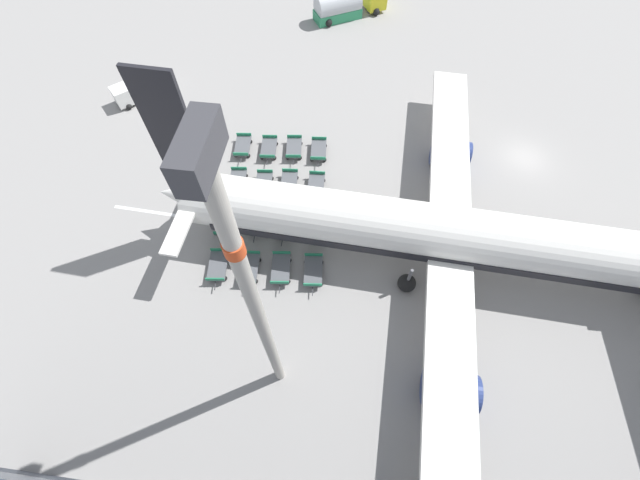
# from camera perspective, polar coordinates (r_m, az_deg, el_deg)

# --- Properties ---
(ground_plane) EXTENTS (500.00, 500.00, 0.00)m
(ground_plane) POSITION_cam_1_polar(r_m,az_deg,el_deg) (42.51, 27.66, 10.54)
(ground_plane) COLOR gray
(airplane) EXTENTS (39.60, 47.36, 14.78)m
(airplane) POSITION_cam_1_polar(r_m,az_deg,el_deg) (30.01, 20.72, 0.36)
(airplane) COLOR white
(airplane) RESTS_ON ground_plane
(fuel_tanker_primary) EXTENTS (6.63, 9.13, 3.31)m
(fuel_tanker_primary) POSITION_cam_1_polar(r_m,az_deg,el_deg) (56.73, 3.71, 30.89)
(fuel_tanker_primary) COLOR yellow
(fuel_tanker_primary) RESTS_ON ground_plane
(service_van) EXTENTS (4.56, 4.68, 1.95)m
(service_van) POSITION_cam_1_polar(r_m,az_deg,el_deg) (47.44, -25.09, 19.14)
(service_van) COLOR white
(service_van) RESTS_ON ground_plane
(baggage_dolly_row_near_col_a) EXTENTS (3.42, 1.76, 0.92)m
(baggage_dolly_row_near_col_a) POSITION_cam_1_polar(r_m,az_deg,el_deg) (38.92, -11.17, 13.22)
(baggage_dolly_row_near_col_a) COLOR #515459
(baggage_dolly_row_near_col_a) RESTS_ON ground_plane
(baggage_dolly_row_near_col_b) EXTENTS (3.42, 1.77, 0.92)m
(baggage_dolly_row_near_col_b) POSITION_cam_1_polar(r_m,az_deg,el_deg) (36.03, -11.88, 8.32)
(baggage_dolly_row_near_col_b) COLOR #515459
(baggage_dolly_row_near_col_b) RESTS_ON ground_plane
(baggage_dolly_row_near_col_c) EXTENTS (3.39, 1.65, 0.92)m
(baggage_dolly_row_near_col_c) POSITION_cam_1_polar(r_m,az_deg,el_deg) (33.52, -13.52, 2.50)
(baggage_dolly_row_near_col_c) COLOR #515459
(baggage_dolly_row_near_col_c) RESTS_ON ground_plane
(baggage_dolly_row_near_col_d) EXTENTS (3.43, 1.79, 0.92)m
(baggage_dolly_row_near_col_d) POSITION_cam_1_polar(r_m,az_deg,el_deg) (31.48, -14.61, -3.67)
(baggage_dolly_row_near_col_d) COLOR #515459
(baggage_dolly_row_near_col_d) RESTS_ON ground_plane
(baggage_dolly_row_mid_a_col_a) EXTENTS (3.42, 1.74, 0.92)m
(baggage_dolly_row_mid_a_col_a) POSITION_cam_1_polar(r_m,az_deg,el_deg) (38.33, -7.45, 13.07)
(baggage_dolly_row_mid_a_col_a) COLOR #515459
(baggage_dolly_row_mid_a_col_a) RESTS_ON ground_plane
(baggage_dolly_row_mid_a_col_b) EXTENTS (3.42, 1.75, 0.92)m
(baggage_dolly_row_mid_a_col_b) POSITION_cam_1_polar(r_m,az_deg,el_deg) (35.42, -8.17, 8.03)
(baggage_dolly_row_mid_a_col_b) COLOR #515459
(baggage_dolly_row_mid_a_col_b) RESTS_ON ground_plane
(baggage_dolly_row_mid_a_col_c) EXTENTS (3.40, 1.66, 0.92)m
(baggage_dolly_row_mid_a_col_c) POSITION_cam_1_polar(r_m,az_deg,el_deg) (33.05, -9.11, 2.66)
(baggage_dolly_row_mid_a_col_c) COLOR #515459
(baggage_dolly_row_mid_a_col_c) RESTS_ON ground_plane
(baggage_dolly_row_mid_a_col_d) EXTENTS (3.41, 1.70, 0.92)m
(baggage_dolly_row_mid_a_col_d) POSITION_cam_1_polar(r_m,az_deg,el_deg) (30.85, -10.27, -4.10)
(baggage_dolly_row_mid_a_col_d) COLOR #515459
(baggage_dolly_row_mid_a_col_d) RESTS_ON ground_plane
(baggage_dolly_row_mid_b_col_a) EXTENTS (3.42, 1.77, 0.92)m
(baggage_dolly_row_mid_b_col_a) POSITION_cam_1_polar(r_m,az_deg,el_deg) (38.11, -3.80, 13.16)
(baggage_dolly_row_mid_b_col_a) COLOR #515459
(baggage_dolly_row_mid_b_col_a) RESTS_ON ground_plane
(baggage_dolly_row_mid_b_col_b) EXTENTS (3.41, 1.71, 0.92)m
(baggage_dolly_row_mid_b_col_b) POSITION_cam_1_polar(r_m,az_deg,el_deg) (35.24, -4.53, 8.21)
(baggage_dolly_row_mid_b_col_b) COLOR #515459
(baggage_dolly_row_mid_b_col_b) RESTS_ON ground_plane
(baggage_dolly_row_mid_b_col_c) EXTENTS (3.37, 1.59, 0.92)m
(baggage_dolly_row_mid_b_col_c) POSITION_cam_1_polar(r_m,az_deg,el_deg) (32.56, -5.10, 2.16)
(baggage_dolly_row_mid_b_col_c) COLOR #515459
(baggage_dolly_row_mid_b_col_c) RESTS_ON ground_plane
(baggage_dolly_row_mid_b_col_d) EXTENTS (3.42, 1.77, 0.92)m
(baggage_dolly_row_mid_b_col_d) POSITION_cam_1_polar(r_m,az_deg,el_deg) (30.49, -5.72, -4.22)
(baggage_dolly_row_mid_b_col_d) COLOR #515459
(baggage_dolly_row_mid_b_col_d) RESTS_ON ground_plane
(baggage_dolly_row_far_col_a) EXTENTS (3.41, 1.72, 0.92)m
(baggage_dolly_row_far_col_a) POSITION_cam_1_polar(r_m,az_deg,el_deg) (37.85, -0.20, 12.92)
(baggage_dolly_row_far_col_a) COLOR #515459
(baggage_dolly_row_far_col_a) RESTS_ON ground_plane
(baggage_dolly_row_far_col_b) EXTENTS (3.39, 1.64, 0.92)m
(baggage_dolly_row_far_col_b) POSITION_cam_1_polar(r_m,az_deg,el_deg) (34.95, -0.59, 7.88)
(baggage_dolly_row_far_col_b) COLOR #515459
(baggage_dolly_row_far_col_b) RESTS_ON ground_plane
(baggage_dolly_row_far_col_c) EXTENTS (3.40, 1.66, 0.92)m
(baggage_dolly_row_far_col_c) POSITION_cam_1_polar(r_m,az_deg,el_deg) (32.46, -0.53, 2.23)
(baggage_dolly_row_far_col_c) COLOR #515459
(baggage_dolly_row_far_col_c) RESTS_ON ground_plane
(baggage_dolly_row_far_col_d) EXTENTS (3.42, 1.75, 0.92)m
(baggage_dolly_row_far_col_d) POSITION_cam_1_polar(r_m,az_deg,el_deg) (30.26, -0.99, -4.56)
(baggage_dolly_row_far_col_d) COLOR #515459
(baggage_dolly_row_far_col_d) RESTS_ON ground_plane
(apron_light_mast) EXTENTS (2.00, 0.71, 21.58)m
(apron_light_mast) POSITION_cam_1_polar(r_m,az_deg,el_deg) (16.72, -9.37, -9.59)
(apron_light_mast) COLOR #ADA89E
(apron_light_mast) RESTS_ON ground_plane
(stand_guidance_stripe) EXTENTS (2.12, 37.63, 0.01)m
(stand_guidance_stripe) POSITION_cam_1_polar(r_m,az_deg,el_deg) (32.29, 1.25, 0.26)
(stand_guidance_stripe) COLOR white
(stand_guidance_stripe) RESTS_ON ground_plane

